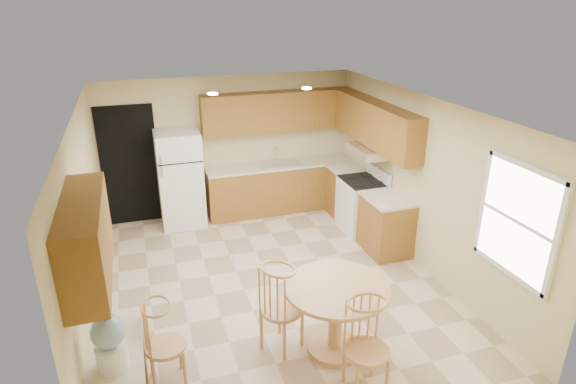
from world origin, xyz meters
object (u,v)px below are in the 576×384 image
object	(u,v)px
chair_table_b	(372,347)
chair_desk	(165,342)
dining_table	(336,309)
water_crock	(110,342)
stove	(362,205)
chair_table_a	(284,304)
refrigerator	(180,179)

from	to	relation	value
chair_table_b	chair_desk	world-z (taller)	chair_table_b
dining_table	chair_table_b	xyz separation A→B (m)	(0.05, -0.75, 0.07)
water_crock	chair_desk	bearing A→B (deg)	44.63
stove	chair_table_a	world-z (taller)	stove
chair_table_b	water_crock	distance (m)	2.39
dining_table	chair_desk	world-z (taller)	chair_desk
dining_table	chair_table_b	distance (m)	0.75
chair_table_a	chair_table_b	distance (m)	1.08
dining_table	chair_table_b	world-z (taller)	chair_table_b
refrigerator	dining_table	distance (m)	4.11
chair_table_b	water_crock	xyz separation A→B (m)	(-2.34, 0.30, 0.41)
chair_desk	water_crock	xyz separation A→B (m)	(-0.45, -0.44, 0.46)
dining_table	chair_table_b	bearing A→B (deg)	-86.18
chair_table_b	chair_desk	size ratio (longest dim) A/B	1.08
chair_table_a	chair_table_b	bearing A→B (deg)	-0.83
chair_table_a	chair_table_b	world-z (taller)	chair_table_a
dining_table	chair_table_b	size ratio (longest dim) A/B	1.12
refrigerator	dining_table	size ratio (longest dim) A/B	1.46
chair_table_b	water_crock	size ratio (longest dim) A/B	1.72
stove	dining_table	distance (m)	3.15
chair_table_b	chair_desk	bearing A→B (deg)	-18.76
water_crock	chair_table_b	bearing A→B (deg)	-7.43
refrigerator	chair_table_b	bearing A→B (deg)	-74.56
refrigerator	chair_table_b	world-z (taller)	refrigerator
chair_table_b	stove	bearing A→B (deg)	-111.93
water_crock	dining_table	bearing A→B (deg)	10.99
refrigerator	chair_desk	bearing A→B (deg)	-98.73
chair_desk	water_crock	world-z (taller)	water_crock
refrigerator	dining_table	bearing A→B (deg)	-72.45
dining_table	chair_desk	bearing A→B (deg)	179.98
chair_table_a	stove	bearing A→B (deg)	104.62
stove	water_crock	xyz separation A→B (m)	(-3.92, -3.13, 0.57)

